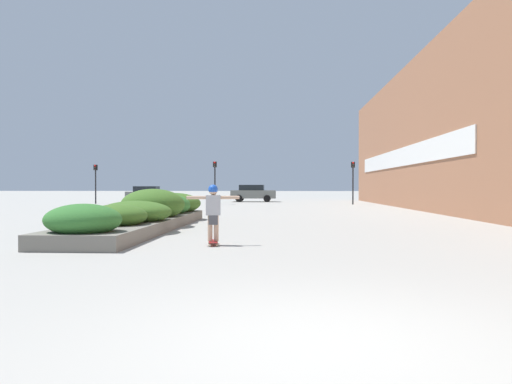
# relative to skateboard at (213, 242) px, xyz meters

# --- Properties ---
(ground_plane) EXTENTS (300.00, 300.00, 0.00)m
(ground_plane) POSITION_rel_skateboard_xyz_m (2.05, -6.69, -0.07)
(ground_plane) COLOR #A3A099
(building_wall_right) EXTENTS (0.67, 47.25, 9.16)m
(building_wall_right) POSITION_rel_skateboard_xyz_m (9.89, 12.95, 4.50)
(building_wall_right) COLOR #9E6647
(building_wall_right) RESTS_ON ground_plane
(planter_box) EXTENTS (2.29, 10.83, 1.32)m
(planter_box) POSITION_rel_skateboard_xyz_m (-2.84, 4.48, 0.47)
(planter_box) COLOR slate
(planter_box) RESTS_ON ground_plane
(skateboard) EXTENTS (0.32, 0.73, 0.10)m
(skateboard) POSITION_rel_skateboard_xyz_m (0.00, 0.00, 0.00)
(skateboard) COLOR maroon
(skateboard) RESTS_ON ground_plane
(skateboarder) EXTENTS (1.25, 0.28, 1.34)m
(skateboarder) POSITION_rel_skateboard_xyz_m (0.00, 0.00, 0.84)
(skateboarder) COLOR tan
(skateboarder) RESTS_ON skateboard
(car_leftmost) EXTENTS (3.97, 2.05, 1.53)m
(car_leftmost) POSITION_rel_skateboard_xyz_m (17.63, 32.73, 0.72)
(car_leftmost) COLOR navy
(car_leftmost) RESTS_ON ground_plane
(car_center_left) EXTENTS (3.99, 1.88, 1.45)m
(car_center_left) POSITION_rel_skateboard_xyz_m (-11.20, 32.53, 0.70)
(car_center_left) COLOR slate
(car_center_left) RESTS_ON ground_plane
(car_center_right) EXTENTS (4.15, 2.03, 1.57)m
(car_center_right) POSITION_rel_skateboard_xyz_m (-0.97, 31.70, 0.75)
(car_center_right) COLOR slate
(car_center_right) RESTS_ON ground_plane
(traffic_light_left) EXTENTS (0.28, 0.30, 3.40)m
(traffic_light_left) POSITION_rel_skateboard_xyz_m (-3.63, 25.25, 2.25)
(traffic_light_left) COLOR black
(traffic_light_left) RESTS_ON ground_plane
(traffic_light_right) EXTENTS (0.28, 0.30, 3.36)m
(traffic_light_right) POSITION_rel_skateboard_xyz_m (7.29, 25.51, 2.23)
(traffic_light_right) COLOR black
(traffic_light_right) RESTS_ON ground_plane
(traffic_light_far_left) EXTENTS (0.28, 0.30, 3.21)m
(traffic_light_far_left) POSITION_rel_skateboard_xyz_m (-13.57, 25.84, 2.13)
(traffic_light_far_left) COLOR black
(traffic_light_far_left) RESTS_ON ground_plane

